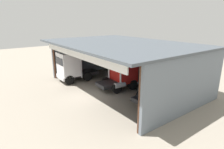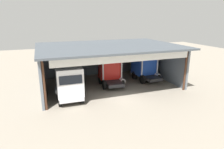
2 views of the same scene
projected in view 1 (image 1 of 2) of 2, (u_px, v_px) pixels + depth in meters
The scene contains 7 objects.
ground_plane at pixel (83, 97), 18.49m from camera, with size 80.00×80.00×0.00m, color gray.
workshop_shed at pixel (129, 54), 20.84m from camera, with size 16.48×11.59×5.03m.
truck_white_left_bay at pixel (71, 66), 22.85m from camera, with size 2.65×4.99×3.60m.
truck_red_center_left_bay at pixel (122, 71), 20.51m from camera, with size 2.79×4.42×3.63m.
truck_blue_center_right_bay at pixel (161, 82), 16.83m from camera, with size 2.90×4.55×3.64m.
oil_drum at pixel (130, 71), 26.24m from camera, with size 0.58×0.58×0.91m, color #194CB2.
tool_cart at pixel (168, 82), 21.33m from camera, with size 0.90×0.60×1.00m, color black.
Camera 1 is at (15.49, -7.85, 7.34)m, focal length 30.09 mm.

